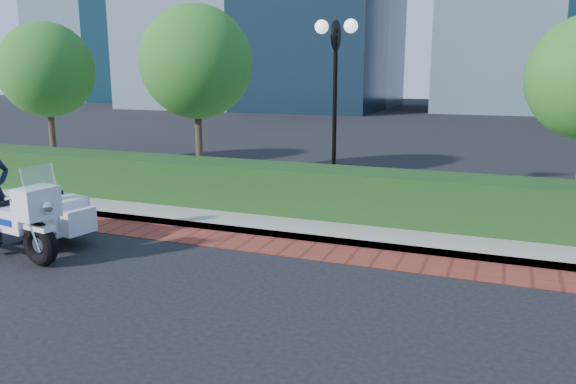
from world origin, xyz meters
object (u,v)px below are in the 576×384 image
at_px(lamppost, 335,81).
at_px(tree_a, 47,70).
at_px(tree_b, 196,62).
at_px(police_motorcycle, 18,207).

xyz_separation_m(lamppost, tree_a, (-10.00, 1.30, 0.26)).
relative_size(tree_b, police_motorcycle, 1.74).
distance_m(tree_a, tree_b, 5.50).
bearing_deg(police_motorcycle, tree_a, 139.19).
bearing_deg(tree_b, lamppost, -16.11).
distance_m(lamppost, tree_b, 4.71).
bearing_deg(tree_b, tree_a, 180.00).
relative_size(lamppost, police_motorcycle, 1.50).
bearing_deg(tree_a, police_motorcycle, -50.03).
height_order(tree_a, tree_b, tree_b).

